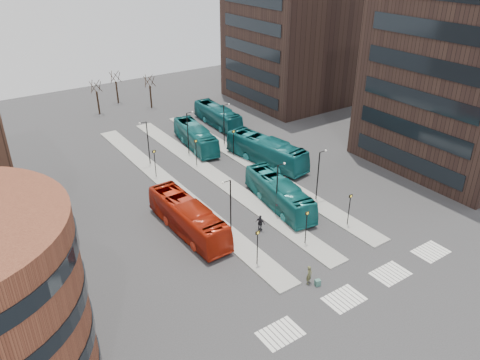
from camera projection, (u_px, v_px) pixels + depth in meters
ground at (389, 322)px, 37.62m from camera, size 160.00×160.00×0.00m
island_left at (173, 188)px, 57.55m from camera, size 2.50×45.00×0.15m
island_mid at (215, 176)px, 60.56m from camera, size 2.50×45.00×0.15m
island_right at (252, 164)px, 63.56m from camera, size 2.50×45.00×0.15m
suitcase at (318, 283)px, 41.46m from camera, size 0.56×0.49×0.61m
red_bus at (188, 217)px, 48.45m from camera, size 3.23×12.56×3.48m
teal_bus_a at (279, 193)px, 53.16m from camera, size 4.40×12.07×3.29m
teal_bus_b at (196, 137)px, 68.35m from camera, size 4.38×11.97×3.26m
teal_bus_c at (266, 151)px, 63.33m from camera, size 5.04×13.26×3.61m
teal_bus_d at (218, 116)px, 76.35m from camera, size 3.10×11.64×3.22m
traveller at (309, 275)px, 41.47m from camera, size 0.79×0.67×1.84m
commuter_a at (206, 245)px, 45.48m from camera, size 1.06×0.92×1.87m
commuter_b at (260, 223)px, 49.02m from camera, size 0.83×1.15×1.81m
commuter_c at (278, 210)px, 51.53m from camera, size 0.97×1.23×1.68m
crosswalk_stripes at (366, 287)px, 41.43m from camera, size 22.35×2.40×0.01m
tower_near at (475, 50)px, 58.44m from camera, size 20.12×20.00×30.00m
tower_far at (297, 16)px, 83.33m from camera, size 20.12×20.00×30.00m
sign_poles at (243, 181)px, 54.15m from camera, size 12.45×22.12×3.65m
lamp_posts at (227, 155)px, 57.79m from camera, size 14.04×20.24×6.12m
bare_trees at (122, 93)px, 83.58m from camera, size 10.97×8.14×5.90m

